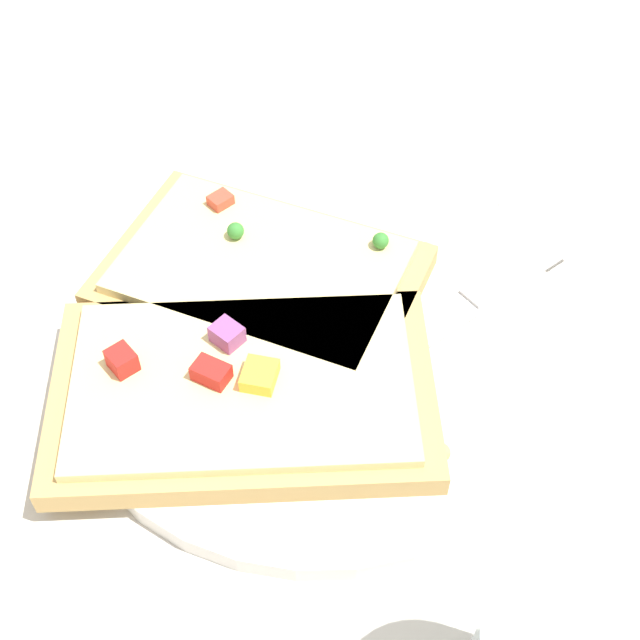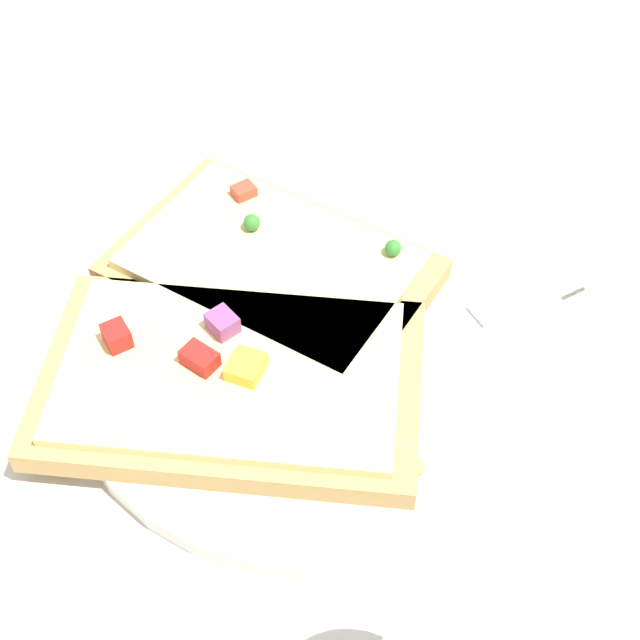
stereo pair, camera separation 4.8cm
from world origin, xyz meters
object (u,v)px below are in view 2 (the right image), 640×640
(fork, at_px, (351,280))
(knife, at_px, (461,326))
(pizza_slice_main, at_px, (230,379))
(plate, at_px, (320,338))
(pizza_slice_corner, at_px, (272,269))

(fork, distance_m, knife, 0.07)
(knife, bearing_deg, pizza_slice_main, -10.68)
(plate, xyz_separation_m, knife, (0.01, 0.08, 0.01))
(pizza_slice_main, bearing_deg, plate, -133.24)
(knife, xyz_separation_m, pizza_slice_corner, (-0.05, -0.10, 0.01))
(fork, height_order, pizza_slice_main, pizza_slice_main)
(knife, height_order, pizza_slice_main, pizza_slice_main)
(fork, relative_size, pizza_slice_corner, 1.00)
(knife, height_order, pizza_slice_corner, pizza_slice_corner)
(plate, relative_size, pizza_slice_corner, 1.36)
(plate, xyz_separation_m, fork, (-0.03, 0.02, 0.01))
(plate, height_order, knife, knife)
(plate, distance_m, pizza_slice_main, 0.06)
(fork, xyz_separation_m, pizza_slice_corner, (-0.01, -0.04, 0.01))
(fork, height_order, pizza_slice_corner, pizza_slice_corner)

